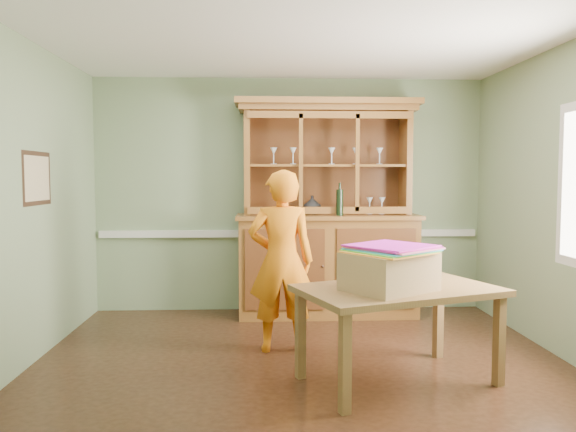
{
  "coord_description": "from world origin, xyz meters",
  "views": [
    {
      "loc": [
        -0.33,
        -4.56,
        1.56
      ],
      "look_at": [
        -0.09,
        0.4,
        1.22
      ],
      "focal_mm": 35.0,
      "sensor_mm": 36.0,
      "label": 1
    }
  ],
  "objects": [
    {
      "name": "floor",
      "position": [
        0.0,
        0.0,
        0.0
      ],
      "size": [
        4.5,
        4.5,
        0.0
      ],
      "primitive_type": "plane",
      "color": "#442516",
      "rests_on": "ground"
    },
    {
      "name": "ceiling",
      "position": [
        0.0,
        0.0,
        2.7
      ],
      "size": [
        4.5,
        4.5,
        0.0
      ],
      "primitive_type": "plane",
      "rotation": [
        3.14,
        0.0,
        0.0
      ],
      "color": "white",
      "rests_on": "wall_back"
    },
    {
      "name": "wall_back",
      "position": [
        0.0,
        2.0,
        1.35
      ],
      "size": [
        4.5,
        0.0,
        4.5
      ],
      "primitive_type": "plane",
      "rotation": [
        1.57,
        0.0,
        0.0
      ],
      "color": "gray",
      "rests_on": "floor"
    },
    {
      "name": "wall_left",
      "position": [
        -2.25,
        0.0,
        1.35
      ],
      "size": [
        0.0,
        4.0,
        4.0
      ],
      "primitive_type": "plane",
      "rotation": [
        1.57,
        0.0,
        1.57
      ],
      "color": "gray",
      "rests_on": "floor"
    },
    {
      "name": "wall_right",
      "position": [
        2.25,
        0.0,
        1.35
      ],
      "size": [
        0.0,
        4.0,
        4.0
      ],
      "primitive_type": "plane",
      "rotation": [
        1.57,
        0.0,
        -1.57
      ],
      "color": "gray",
      "rests_on": "floor"
    },
    {
      "name": "wall_front",
      "position": [
        0.0,
        -2.0,
        1.35
      ],
      "size": [
        4.5,
        0.0,
        4.5
      ],
      "primitive_type": "plane",
      "rotation": [
        -1.57,
        0.0,
        0.0
      ],
      "color": "gray",
      "rests_on": "floor"
    },
    {
      "name": "chair_rail",
      "position": [
        0.0,
        1.98,
        0.9
      ],
      "size": [
        4.41,
        0.05,
        0.08
      ],
      "primitive_type": "cube",
      "color": "silver",
      "rests_on": "wall_back"
    },
    {
      "name": "framed_map",
      "position": [
        -2.23,
        0.3,
        1.55
      ],
      "size": [
        0.03,
        0.6,
        0.46
      ],
      "color": "#372216",
      "rests_on": "wall_left"
    },
    {
      "name": "china_hutch",
      "position": [
        0.41,
        1.72,
        0.85
      ],
      "size": [
        2.06,
        0.68,
        2.42
      ],
      "color": "brown",
      "rests_on": "floor"
    },
    {
      "name": "dining_table",
      "position": [
        0.71,
        -0.42,
        0.64
      ],
      "size": [
        1.67,
        1.32,
        0.73
      ],
      "rotation": [
        0.0,
        0.0,
        0.35
      ],
      "color": "brown",
      "rests_on": "floor"
    },
    {
      "name": "cardboard_box",
      "position": [
        0.6,
        -0.53,
        0.87
      ],
      "size": [
        0.77,
        0.74,
        0.28
      ],
      "primitive_type": "cube",
      "rotation": [
        0.0,
        0.0,
        0.62
      ],
      "color": "#9F7C52",
      "rests_on": "dining_table"
    },
    {
      "name": "kite_stack",
      "position": [
        0.62,
        -0.53,
        1.04
      ],
      "size": [
        0.73,
        0.73,
        0.05
      ],
      "rotation": [
        0.0,
        0.0,
        0.66
      ],
      "color": "orange",
      "rests_on": "cardboard_box"
    },
    {
      "name": "person",
      "position": [
        -0.15,
        0.4,
        0.81
      ],
      "size": [
        0.6,
        0.4,
        1.63
      ],
      "primitive_type": "imported",
      "rotation": [
        0.0,
        0.0,
        3.16
      ],
      "color": "orange",
      "rests_on": "floor"
    }
  ]
}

